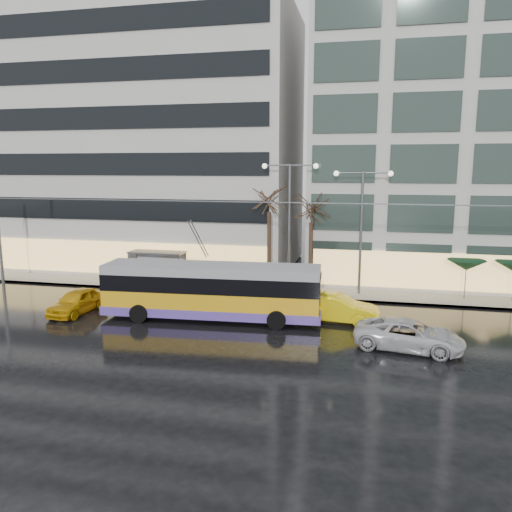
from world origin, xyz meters
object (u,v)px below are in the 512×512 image
(trolleybus, at_px, (212,293))
(taxi_a, at_px, (77,301))
(street_lamp_near, at_px, (289,209))
(bus_shelter, at_px, (154,260))

(trolleybus, xyz_separation_m, taxi_a, (-8.50, -0.64, -0.86))
(trolleybus, relative_size, street_lamp_near, 1.44)
(trolleybus, distance_m, street_lamp_near, 9.33)
(trolleybus, distance_m, bus_shelter, 10.12)
(bus_shelter, relative_size, taxi_a, 0.96)
(bus_shelter, xyz_separation_m, taxi_a, (-1.58, -8.01, -1.21))
(trolleybus, bearing_deg, taxi_a, -175.70)
(street_lamp_near, bearing_deg, trolleybus, -114.82)
(bus_shelter, bearing_deg, taxi_a, -101.16)
(trolleybus, height_order, street_lamp_near, street_lamp_near)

